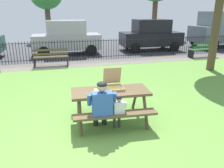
{
  "coord_description": "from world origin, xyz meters",
  "views": [
    {
      "loc": [
        -0.4,
        -4.13,
        2.55
      ],
      "look_at": [
        1.0,
        1.08,
        0.75
      ],
      "focal_mm": 35.6,
      "sensor_mm": 36.0,
      "label": 1
    }
  ],
  "objects_px": {
    "picnic_table_foreground": "(110,97)",
    "parked_car_far_right": "(224,28)",
    "park_bench_center": "(51,58)",
    "parked_car_center": "(67,37)",
    "park_bench_right": "(203,50)",
    "pizza_box_open": "(114,85)",
    "adult_at_table": "(102,104)",
    "child_at_table": "(118,110)",
    "pizza_slice_on_table": "(98,89)",
    "parked_car_right": "(151,35)"
  },
  "relations": [
    {
      "from": "picnic_table_foreground",
      "to": "parked_car_far_right",
      "type": "bearing_deg",
      "value": 39.74
    },
    {
      "from": "park_bench_center",
      "to": "parked_car_center",
      "type": "distance_m",
      "value": 3.11
    },
    {
      "from": "park_bench_right",
      "to": "parked_car_center",
      "type": "distance_m",
      "value": 7.88
    },
    {
      "from": "pizza_box_open",
      "to": "parked_car_center",
      "type": "bearing_deg",
      "value": 93.02
    },
    {
      "from": "adult_at_table",
      "to": "parked_car_far_right",
      "type": "xyz_separation_m",
      "value": [
        11.03,
        9.39,
        0.65
      ]
    },
    {
      "from": "child_at_table",
      "to": "park_bench_right",
      "type": "bearing_deg",
      "value": 43.4
    },
    {
      "from": "park_bench_right",
      "to": "park_bench_center",
      "type": "bearing_deg",
      "value": -180.0
    },
    {
      "from": "adult_at_table",
      "to": "park_bench_right",
      "type": "height_order",
      "value": "adult_at_table"
    },
    {
      "from": "parked_car_center",
      "to": "park_bench_center",
      "type": "bearing_deg",
      "value": -108.66
    },
    {
      "from": "pizza_slice_on_table",
      "to": "adult_at_table",
      "type": "bearing_deg",
      "value": -93.88
    },
    {
      "from": "pizza_slice_on_table",
      "to": "parked_car_far_right",
      "type": "bearing_deg",
      "value": 38.54
    },
    {
      "from": "pizza_slice_on_table",
      "to": "park_bench_right",
      "type": "distance_m",
      "value": 9.31
    },
    {
      "from": "child_at_table",
      "to": "park_bench_right",
      "type": "distance_m",
      "value": 9.53
    },
    {
      "from": "park_bench_center",
      "to": "parked_car_right",
      "type": "height_order",
      "value": "parked_car_right"
    },
    {
      "from": "child_at_table",
      "to": "park_bench_right",
      "type": "height_order",
      "value": "park_bench_right"
    },
    {
      "from": "child_at_table",
      "to": "parked_car_right",
      "type": "xyz_separation_m",
      "value": [
        5.03,
        9.44,
        0.5
      ]
    },
    {
      "from": "pizza_slice_on_table",
      "to": "pizza_box_open",
      "type": "bearing_deg",
      "value": -3.92
    },
    {
      "from": "adult_at_table",
      "to": "child_at_table",
      "type": "relative_size",
      "value": 1.41
    },
    {
      "from": "picnic_table_foreground",
      "to": "pizza_box_open",
      "type": "xyz_separation_m",
      "value": [
        0.11,
        0.13,
        0.27
      ]
    },
    {
      "from": "adult_at_table",
      "to": "parked_car_right",
      "type": "xyz_separation_m",
      "value": [
        5.39,
        9.39,
        0.35
      ]
    },
    {
      "from": "picnic_table_foreground",
      "to": "park_bench_right",
      "type": "height_order",
      "value": "park_bench_right"
    },
    {
      "from": "parked_car_center",
      "to": "adult_at_table",
      "type": "bearing_deg",
      "value": -89.8
    },
    {
      "from": "park_bench_center",
      "to": "parked_car_far_right",
      "type": "xyz_separation_m",
      "value": [
        12.04,
        2.89,
        0.89
      ]
    },
    {
      "from": "park_bench_center",
      "to": "parked_car_center",
      "type": "height_order",
      "value": "parked_car_center"
    },
    {
      "from": "picnic_table_foreground",
      "to": "pizza_box_open",
      "type": "height_order",
      "value": "pizza_box_open"
    },
    {
      "from": "pizza_box_open",
      "to": "parked_car_center",
      "type": "distance_m",
      "value": 8.79
    },
    {
      "from": "adult_at_table",
      "to": "parked_car_far_right",
      "type": "height_order",
      "value": "parked_car_far_right"
    },
    {
      "from": "picnic_table_foreground",
      "to": "parked_car_far_right",
      "type": "relative_size",
      "value": 0.4
    },
    {
      "from": "child_at_table",
      "to": "parked_car_center",
      "type": "distance_m",
      "value": 9.46
    },
    {
      "from": "adult_at_table",
      "to": "parked_car_center",
      "type": "bearing_deg",
      "value": 90.2
    },
    {
      "from": "park_bench_center",
      "to": "parked_car_right",
      "type": "bearing_deg",
      "value": 24.33
    },
    {
      "from": "park_bench_right",
      "to": "parked_car_far_right",
      "type": "relative_size",
      "value": 0.34
    },
    {
      "from": "pizza_box_open",
      "to": "parked_car_far_right",
      "type": "xyz_separation_m",
      "value": [
        10.6,
        8.78,
        0.44
      ]
    },
    {
      "from": "adult_at_table",
      "to": "parked_car_far_right",
      "type": "bearing_deg",
      "value": 40.4
    },
    {
      "from": "park_bench_right",
      "to": "picnic_table_foreground",
      "type": "bearing_deg",
      "value": -139.18
    },
    {
      "from": "parked_car_center",
      "to": "pizza_box_open",
      "type": "bearing_deg",
      "value": -86.98
    },
    {
      "from": "picnic_table_foreground",
      "to": "parked_car_right",
      "type": "relative_size",
      "value": 0.48
    },
    {
      "from": "adult_at_table",
      "to": "parked_car_right",
      "type": "relative_size",
      "value": 0.3
    },
    {
      "from": "parked_car_center",
      "to": "parked_car_right",
      "type": "relative_size",
      "value": 0.99
    },
    {
      "from": "picnic_table_foreground",
      "to": "parked_car_right",
      "type": "bearing_deg",
      "value": 60.34
    },
    {
      "from": "pizza_slice_on_table",
      "to": "child_at_table",
      "type": "relative_size",
      "value": 0.35
    },
    {
      "from": "child_at_table",
      "to": "parked_car_far_right",
      "type": "xyz_separation_m",
      "value": [
        10.67,
        9.44,
        0.79
      ]
    },
    {
      "from": "pizza_slice_on_table",
      "to": "parked_car_right",
      "type": "distance_m",
      "value": 10.25
    },
    {
      "from": "child_at_table",
      "to": "parked_car_center",
      "type": "relative_size",
      "value": 0.22
    },
    {
      "from": "parked_car_right",
      "to": "parked_car_far_right",
      "type": "height_order",
      "value": "parked_car_far_right"
    },
    {
      "from": "picnic_table_foreground",
      "to": "pizza_box_open",
      "type": "bearing_deg",
      "value": 48.9
    },
    {
      "from": "picnic_table_foreground",
      "to": "parked_car_right",
      "type": "xyz_separation_m",
      "value": [
        5.07,
        8.91,
        0.41
      ]
    },
    {
      "from": "child_at_table",
      "to": "parked_car_right",
      "type": "bearing_deg",
      "value": 61.93
    },
    {
      "from": "pizza_slice_on_table",
      "to": "parked_car_far_right",
      "type": "relative_size",
      "value": 0.06
    },
    {
      "from": "adult_at_table",
      "to": "park_bench_right",
      "type": "xyz_separation_m",
      "value": [
        7.28,
        6.49,
        -0.24
      ]
    }
  ]
}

